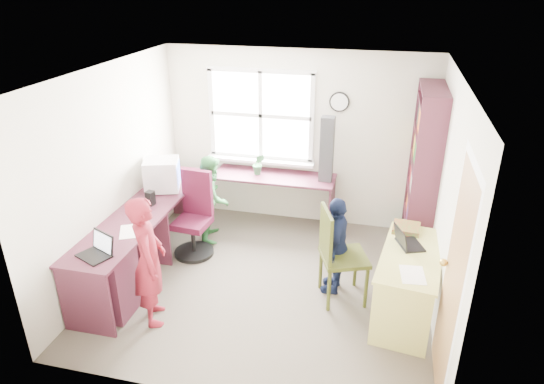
# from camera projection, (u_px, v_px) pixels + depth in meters

# --- Properties ---
(room) EXTENTS (3.64, 3.44, 2.44)m
(room) POSITION_uv_depth(u_px,v_px,m) (270.00, 184.00, 5.16)
(room) COLOR #4C443B
(room) RESTS_ON ground
(l_desk) EXTENTS (2.38, 2.95, 0.75)m
(l_desk) POSITION_uv_depth(u_px,v_px,m) (147.00, 248.00, 5.42)
(l_desk) COLOR #4D1F2E
(l_desk) RESTS_ON ground
(right_desk) EXTENTS (0.74, 1.31, 0.72)m
(right_desk) POSITION_uv_depth(u_px,v_px,m) (410.00, 271.00, 4.89)
(right_desk) COLOR #D3D069
(right_desk) RESTS_ON ground
(bookshelf) EXTENTS (0.30, 1.02, 2.10)m
(bookshelf) POSITION_uv_depth(u_px,v_px,m) (422.00, 178.00, 5.87)
(bookshelf) COLOR #4D1F2E
(bookshelf) RESTS_ON ground
(swivel_chair) EXTENTS (0.54, 0.54, 1.07)m
(swivel_chair) POSITION_uv_depth(u_px,v_px,m) (195.00, 219.00, 6.04)
(swivel_chair) COLOR black
(swivel_chair) RESTS_ON ground
(wooden_chair) EXTENTS (0.60, 0.60, 1.08)m
(wooden_chair) POSITION_uv_depth(u_px,v_px,m) (337.00, 252.00, 5.10)
(wooden_chair) COLOR #3D4416
(wooden_chair) RESTS_ON ground
(crt_monitor) EXTENTS (0.50, 0.48, 0.41)m
(crt_monitor) POSITION_uv_depth(u_px,v_px,m) (162.00, 175.00, 6.07)
(crt_monitor) COLOR white
(crt_monitor) RESTS_ON l_desk
(laptop_left) EXTENTS (0.39, 0.36, 0.22)m
(laptop_left) POSITION_uv_depth(u_px,v_px,m) (98.00, 250.00, 4.73)
(laptop_left) COLOR black
(laptop_left) RESTS_ON l_desk
(laptop_right) EXTENTS (0.34, 0.37, 0.21)m
(laptop_right) POSITION_uv_depth(u_px,v_px,m) (406.00, 242.00, 4.94)
(laptop_right) COLOR black
(laptop_right) RESTS_ON right_desk
(speaker_a) EXTENTS (0.10, 0.10, 0.17)m
(speaker_a) POSITION_uv_depth(u_px,v_px,m) (150.00, 198.00, 5.72)
(speaker_a) COLOR black
(speaker_a) RESTS_ON l_desk
(speaker_b) EXTENTS (0.09, 0.09, 0.17)m
(speaker_b) POSITION_uv_depth(u_px,v_px,m) (170.00, 179.00, 6.25)
(speaker_b) COLOR black
(speaker_b) RESTS_ON l_desk
(cd_tower) EXTENTS (0.17, 0.15, 0.87)m
(cd_tower) POSITION_uv_depth(u_px,v_px,m) (327.00, 149.00, 6.26)
(cd_tower) COLOR black
(cd_tower) RESTS_ON l_desk
(game_box) EXTENTS (0.31, 0.31, 0.06)m
(game_box) POSITION_uv_depth(u_px,v_px,m) (406.00, 228.00, 5.24)
(game_box) COLOR #B4161B
(game_box) RESTS_ON right_desk
(paper_a) EXTENTS (0.33, 0.38, 0.00)m
(paper_a) POSITION_uv_depth(u_px,v_px,m) (131.00, 231.00, 5.17)
(paper_a) COLOR white
(paper_a) RESTS_ON l_desk
(paper_b) EXTENTS (0.25, 0.33, 0.00)m
(paper_b) POSITION_uv_depth(u_px,v_px,m) (413.00, 275.00, 4.48)
(paper_b) COLOR white
(paper_b) RESTS_ON right_desk
(potted_plant) EXTENTS (0.18, 0.16, 0.29)m
(potted_plant) POSITION_uv_depth(u_px,v_px,m) (258.00, 164.00, 6.56)
(potted_plant) COLOR #2D7139
(potted_plant) RESTS_ON l_desk
(person_red) EXTENTS (0.51, 0.59, 1.38)m
(person_red) POSITION_uv_depth(u_px,v_px,m) (149.00, 261.00, 4.75)
(person_red) COLOR maroon
(person_red) RESTS_ON ground
(person_green) EXTENTS (0.55, 0.64, 1.15)m
(person_green) POSITION_uv_depth(u_px,v_px,m) (213.00, 198.00, 6.35)
(person_green) COLOR #327D3B
(person_green) RESTS_ON ground
(person_navy) EXTENTS (0.30, 0.67, 1.13)m
(person_navy) POSITION_uv_depth(u_px,v_px,m) (336.00, 245.00, 5.27)
(person_navy) COLOR #141D40
(person_navy) RESTS_ON ground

